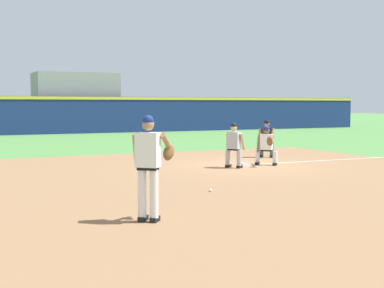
{
  "coord_description": "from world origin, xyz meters",
  "views": [
    {
      "loc": [
        -9.23,
        -15.35,
        2.04
      ],
      "look_at": [
        -4.2,
        -4.73,
        1.17
      ],
      "focal_mm": 50.0,
      "sensor_mm": 36.0,
      "label": 1
    }
  ],
  "objects_px": {
    "pitcher": "(150,161)",
    "umpire": "(267,137)",
    "first_baseman": "(267,144)",
    "baserunner": "(234,143)",
    "baseball": "(210,190)",
    "first_base_bag": "(245,164)"
  },
  "relations": [
    {
      "from": "baseball",
      "to": "first_baseman",
      "type": "relative_size",
      "value": 0.06
    },
    {
      "from": "pitcher",
      "to": "umpire",
      "type": "xyz_separation_m",
      "value": [
        8.1,
        8.69,
        -0.27
      ]
    },
    {
      "from": "first_base_bag",
      "to": "umpire",
      "type": "distance_m",
      "value": 2.99
    },
    {
      "from": "umpire",
      "to": "baserunner",
      "type": "bearing_deg",
      "value": -139.48
    },
    {
      "from": "pitcher",
      "to": "first_baseman",
      "type": "bearing_deg",
      "value": 44.16
    },
    {
      "from": "first_base_bag",
      "to": "baserunner",
      "type": "relative_size",
      "value": 0.26
    },
    {
      "from": "pitcher",
      "to": "umpire",
      "type": "height_order",
      "value": "pitcher"
    },
    {
      "from": "baseball",
      "to": "umpire",
      "type": "xyz_separation_m",
      "value": [
        5.69,
        6.31,
        0.76
      ]
    },
    {
      "from": "pitcher",
      "to": "umpire",
      "type": "relative_size",
      "value": 1.27
    },
    {
      "from": "first_baseman",
      "to": "baserunner",
      "type": "xyz_separation_m",
      "value": [
        -1.36,
        -0.17,
        0.06
      ]
    },
    {
      "from": "first_base_bag",
      "to": "baserunner",
      "type": "height_order",
      "value": "baserunner"
    },
    {
      "from": "first_base_bag",
      "to": "umpire",
      "type": "bearing_deg",
      "value": 42.37
    },
    {
      "from": "pitcher",
      "to": "first_baseman",
      "type": "relative_size",
      "value": 1.39
    },
    {
      "from": "baseball",
      "to": "pitcher",
      "type": "relative_size",
      "value": 0.04
    },
    {
      "from": "baseball",
      "to": "umpire",
      "type": "distance_m",
      "value": 8.53
    },
    {
      "from": "first_base_bag",
      "to": "umpire",
      "type": "xyz_separation_m",
      "value": [
        2.14,
        1.95,
        0.75
      ]
    },
    {
      "from": "baseball",
      "to": "pitcher",
      "type": "xyz_separation_m",
      "value": [
        -2.41,
        -2.38,
        1.02
      ]
    },
    {
      "from": "pitcher",
      "to": "umpire",
      "type": "bearing_deg",
      "value": 46.99
    },
    {
      "from": "baseball",
      "to": "first_baseman",
      "type": "distance_m",
      "value": 5.87
    },
    {
      "from": "first_baseman",
      "to": "baseball",
      "type": "bearing_deg",
      "value": -136.09
    },
    {
      "from": "first_base_bag",
      "to": "pitcher",
      "type": "relative_size",
      "value": 0.2
    },
    {
      "from": "baseball",
      "to": "first_baseman",
      "type": "height_order",
      "value": "first_baseman"
    }
  ]
}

